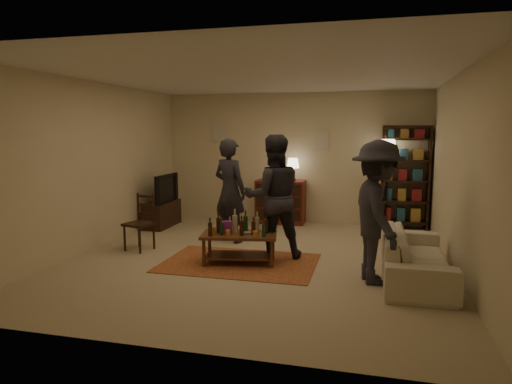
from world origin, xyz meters
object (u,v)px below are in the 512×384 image
(coffee_table, at_px, (239,237))
(dresser, at_px, (281,201))
(tv_stand, at_px, (162,208))
(dining_chair, at_px, (141,220))
(floor_lamp, at_px, (388,153))
(person_right, at_px, (273,197))
(sofa, at_px, (415,256))
(bookshelf, at_px, (405,176))
(person_by_sofa, at_px, (377,212))
(person_left, at_px, (230,191))

(coffee_table, height_order, dresser, dresser)
(coffee_table, height_order, tv_stand, tv_stand)
(dining_chair, height_order, tv_stand, tv_stand)
(coffee_table, xyz_separation_m, dresser, (0.02, 3.02, 0.08))
(floor_lamp, bearing_deg, person_right, -124.10)
(tv_stand, height_order, dresser, dresser)
(dresser, distance_m, person_right, 2.66)
(floor_lamp, bearing_deg, sofa, -84.52)
(bookshelf, bearing_deg, sofa, -90.82)
(person_by_sofa, bearing_deg, dresser, 14.05)
(bookshelf, xyz_separation_m, person_right, (-2.05, -2.66, -0.10))
(dresser, height_order, floor_lamp, floor_lamp)
(coffee_table, bearing_deg, person_by_sofa, -11.13)
(dining_chair, height_order, dresser, dresser)
(dining_chair, xyz_separation_m, bookshelf, (4.21, 2.72, 0.55))
(person_left, xyz_separation_m, person_by_sofa, (2.44, -1.62, 0.01))
(dining_chair, distance_m, bookshelf, 5.04)
(dresser, bearing_deg, floor_lamp, -1.73)
(tv_stand, xyz_separation_m, floor_lamp, (4.35, 0.85, 1.11))
(dining_chair, distance_m, tv_stand, 1.80)
(dining_chair, height_order, floor_lamp, floor_lamp)
(sofa, distance_m, person_right, 2.16)
(dresser, relative_size, person_right, 0.73)
(coffee_table, bearing_deg, person_left, 113.15)
(sofa, bearing_deg, bookshelf, -0.82)
(dresser, xyz_separation_m, floor_lamp, (2.10, -0.06, 1.02))
(dining_chair, bearing_deg, sofa, 8.44)
(tv_stand, xyz_separation_m, dresser, (2.25, 0.91, 0.09))
(coffee_table, xyz_separation_m, sofa, (2.41, -0.10, -0.09))
(dining_chair, xyz_separation_m, person_left, (1.22, 0.88, 0.41))
(person_right, relative_size, person_by_sofa, 1.03)
(dining_chair, bearing_deg, dresser, 71.01)
(person_by_sofa, bearing_deg, dining_chair, 63.45)
(coffee_table, xyz_separation_m, tv_stand, (-2.24, 2.10, -0.01))
(bookshelf, xyz_separation_m, floor_lamp, (-0.34, -0.13, 0.46))
(dining_chair, relative_size, bookshelf, 0.46)
(sofa, bearing_deg, person_left, 65.47)
(dresser, relative_size, floor_lamp, 0.77)
(dining_chair, relative_size, dresser, 0.68)
(coffee_table, height_order, dining_chair, dining_chair)
(coffee_table, xyz_separation_m, person_by_sofa, (1.91, -0.38, 0.51))
(dresser, distance_m, bookshelf, 2.50)
(bookshelf, height_order, person_right, bookshelf)
(person_by_sofa, bearing_deg, sofa, -76.03)
(person_right, bearing_deg, coffee_table, 23.58)
(coffee_table, height_order, person_by_sofa, person_by_sofa)
(bookshelf, bearing_deg, person_right, -127.64)
(person_right, xyz_separation_m, person_by_sofa, (1.50, -0.80, -0.03))
(coffee_table, distance_m, sofa, 2.41)
(dining_chair, bearing_deg, person_right, 16.32)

